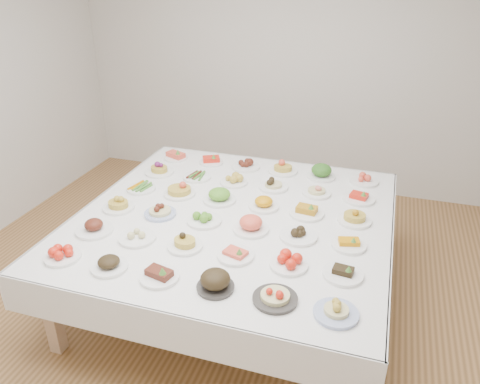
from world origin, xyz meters
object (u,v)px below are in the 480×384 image
(display_table, at_px, (234,222))
(dish_18, at_px, (141,187))
(dish_0, at_px, (62,252))
(dish_35, at_px, (364,178))

(display_table, xyz_separation_m, dish_18, (-0.91, 0.18, 0.09))
(dish_0, relative_size, dish_35, 0.92)
(dish_0, bearing_deg, dish_35, 45.11)
(display_table, relative_size, dish_35, 9.26)
(dish_35, bearing_deg, dish_18, -157.92)
(display_table, distance_m, dish_35, 1.30)
(dish_0, height_order, dish_35, dish_0)
(display_table, bearing_deg, dish_18, 168.94)
(display_table, height_order, dish_35, dish_35)
(display_table, relative_size, dish_0, 10.08)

